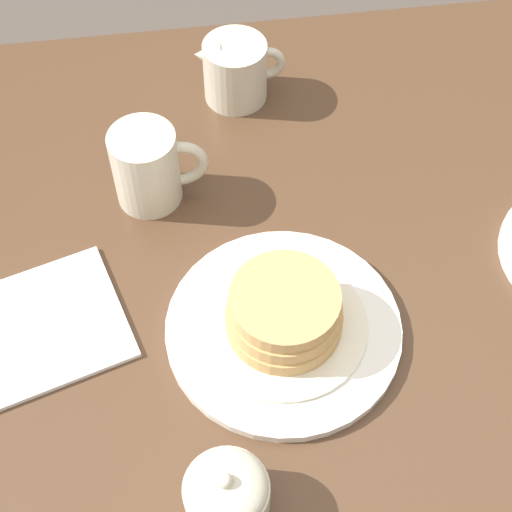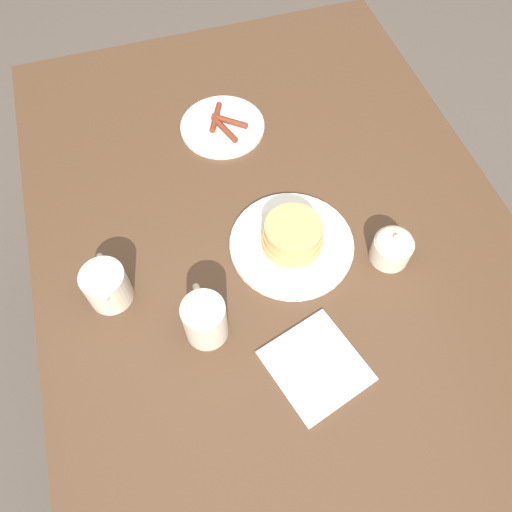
{
  "view_description": "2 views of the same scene",
  "coord_description": "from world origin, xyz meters",
  "px_view_note": "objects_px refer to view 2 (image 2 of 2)",
  "views": [
    {
      "loc": [
        -0.13,
        -0.43,
        1.48
      ],
      "look_at": [
        -0.06,
        0.06,
        0.78
      ],
      "focal_mm": 55.0,
      "sensor_mm": 36.0,
      "label": 1
    },
    {
      "loc": [
        -0.53,
        0.21,
        1.62
      ],
      "look_at": [
        -0.06,
        0.06,
        0.78
      ],
      "focal_mm": 35.0,
      "sensor_mm": 36.0,
      "label": 2
    }
  ],
  "objects_px": {
    "pancake_plate": "(292,240)",
    "side_plate_bacon": "(223,126)",
    "sugar_bowl": "(392,247)",
    "napkin": "(316,366)",
    "creamer_pitcher": "(107,286)",
    "coffee_mug": "(205,319)"
  },
  "relations": [
    {
      "from": "coffee_mug",
      "to": "napkin",
      "type": "relative_size",
      "value": 0.57
    },
    {
      "from": "creamer_pitcher",
      "to": "pancake_plate",
      "type": "bearing_deg",
      "value": -89.09
    },
    {
      "from": "side_plate_bacon",
      "to": "coffee_mug",
      "type": "bearing_deg",
      "value": 161.51
    },
    {
      "from": "sugar_bowl",
      "to": "pancake_plate",
      "type": "bearing_deg",
      "value": 65.58
    },
    {
      "from": "pancake_plate",
      "to": "creamer_pitcher",
      "type": "relative_size",
      "value": 2.07
    },
    {
      "from": "coffee_mug",
      "to": "sugar_bowl",
      "type": "relative_size",
      "value": 1.43
    },
    {
      "from": "coffee_mug",
      "to": "pancake_plate",
      "type": "bearing_deg",
      "value": -59.0
    },
    {
      "from": "pancake_plate",
      "to": "napkin",
      "type": "relative_size",
      "value": 1.27
    },
    {
      "from": "creamer_pitcher",
      "to": "sugar_bowl",
      "type": "xyz_separation_m",
      "value": [
        -0.08,
        -0.55,
        -0.01
      ]
    },
    {
      "from": "side_plate_bacon",
      "to": "creamer_pitcher",
      "type": "distance_m",
      "value": 0.49
    },
    {
      "from": "side_plate_bacon",
      "to": "coffee_mug",
      "type": "distance_m",
      "value": 0.51
    },
    {
      "from": "pancake_plate",
      "to": "coffee_mug",
      "type": "bearing_deg",
      "value": 121.0
    },
    {
      "from": "napkin",
      "to": "pancake_plate",
      "type": "bearing_deg",
      "value": -9.27
    },
    {
      "from": "pancake_plate",
      "to": "side_plate_bacon",
      "type": "bearing_deg",
      "value": 7.61
    },
    {
      "from": "creamer_pitcher",
      "to": "napkin",
      "type": "relative_size",
      "value": 0.61
    },
    {
      "from": "sugar_bowl",
      "to": "napkin",
      "type": "height_order",
      "value": "sugar_bowl"
    },
    {
      "from": "sugar_bowl",
      "to": "creamer_pitcher",
      "type": "bearing_deg",
      "value": 82.15
    },
    {
      "from": "pancake_plate",
      "to": "coffee_mug",
      "type": "distance_m",
      "value": 0.25
    },
    {
      "from": "creamer_pitcher",
      "to": "napkin",
      "type": "xyz_separation_m",
      "value": [
        -0.25,
        -0.33,
        -0.04
      ]
    },
    {
      "from": "creamer_pitcher",
      "to": "napkin",
      "type": "height_order",
      "value": "creamer_pitcher"
    },
    {
      "from": "coffee_mug",
      "to": "sugar_bowl",
      "type": "height_order",
      "value": "coffee_mug"
    },
    {
      "from": "creamer_pitcher",
      "to": "sugar_bowl",
      "type": "height_order",
      "value": "creamer_pitcher"
    }
  ]
}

